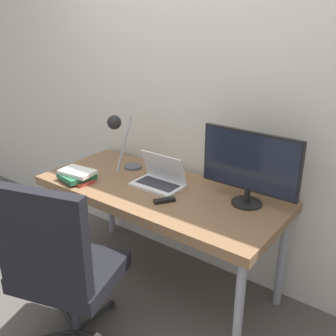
{
  "coord_description": "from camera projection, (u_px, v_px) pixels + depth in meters",
  "views": [
    {
      "loc": [
        1.42,
        -1.44,
        1.8
      ],
      "look_at": [
        0.1,
        0.32,
        0.91
      ],
      "focal_mm": 42.0,
      "sensor_mm": 36.0,
      "label": 1
    }
  ],
  "objects": [
    {
      "name": "book_stack",
      "position": [
        77.0,
        175.0,
        2.63
      ],
      "size": [
        0.26,
        0.23,
        0.07
      ],
      "color": "#B2382D",
      "rests_on": "desk"
    },
    {
      "name": "desk_lamp",
      "position": [
        120.0,
        135.0,
        2.66
      ],
      "size": [
        0.13,
        0.28,
        0.42
      ],
      "color": "#4C4C51",
      "rests_on": "desk"
    },
    {
      "name": "monitor",
      "position": [
        250.0,
        165.0,
        2.24
      ],
      "size": [
        0.6,
        0.18,
        0.44
      ],
      "color": "black",
      "rests_on": "desk"
    },
    {
      "name": "ground_plane",
      "position": [
        126.0,
        309.0,
        2.53
      ],
      "size": [
        12.0,
        12.0,
        0.0
      ],
      "primitive_type": "plane",
      "color": "#514C47"
    },
    {
      "name": "office_chair",
      "position": [
        59.0,
        263.0,
        2.05
      ],
      "size": [
        0.64,
        0.61,
        1.03
      ],
      "color": "black",
      "rests_on": "ground_plane"
    },
    {
      "name": "laptop",
      "position": [
        160.0,
        179.0,
        2.55
      ],
      "size": [
        0.33,
        0.21,
        0.21
      ],
      "color": "silver",
      "rests_on": "desk"
    },
    {
      "name": "tv_remote",
      "position": [
        164.0,
        200.0,
        2.34
      ],
      "size": [
        0.11,
        0.13,
        0.02
      ],
      "color": "black",
      "rests_on": "desk"
    },
    {
      "name": "desk",
      "position": [
        159.0,
        197.0,
        2.54
      ],
      "size": [
        1.62,
        0.71,
        0.73
      ],
      "color": "brown",
      "rests_on": "ground_plane"
    },
    {
      "name": "wall_back",
      "position": [
        197.0,
        89.0,
        2.61
      ],
      "size": [
        8.0,
        0.05,
        2.6
      ],
      "color": "beige",
      "rests_on": "ground_plane"
    }
  ]
}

